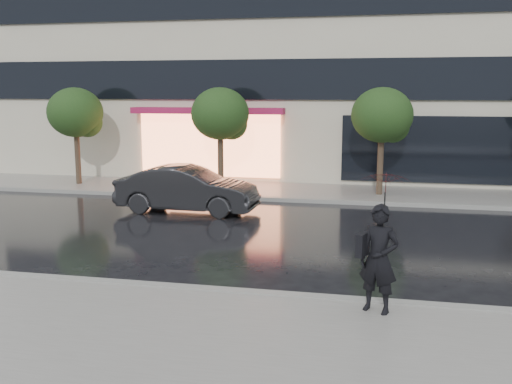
# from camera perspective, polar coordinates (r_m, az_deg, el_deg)

# --- Properties ---
(ground) EXTENTS (120.00, 120.00, 0.00)m
(ground) POSITION_cam_1_polar(r_m,az_deg,el_deg) (12.01, -2.20, -8.68)
(ground) COLOR black
(ground) RESTS_ON ground
(sidewalk_near) EXTENTS (60.00, 4.50, 0.12)m
(sidewalk_near) POSITION_cam_1_polar(r_m,az_deg,el_deg) (9.09, -7.29, -14.74)
(sidewalk_near) COLOR slate
(sidewalk_near) RESTS_ON ground
(sidewalk_far) EXTENTS (60.00, 3.50, 0.12)m
(sidewalk_far) POSITION_cam_1_polar(r_m,az_deg,el_deg) (21.79, 4.28, 0.03)
(sidewalk_far) COLOR slate
(sidewalk_far) RESTS_ON ground
(curb_near) EXTENTS (60.00, 0.25, 0.14)m
(curb_near) POSITION_cam_1_polar(r_m,az_deg,el_deg) (11.07, -3.46, -9.96)
(curb_near) COLOR gray
(curb_near) RESTS_ON ground
(curb_far) EXTENTS (60.00, 0.25, 0.14)m
(curb_far) POSITION_cam_1_polar(r_m,az_deg,el_deg) (20.08, 3.63, -0.80)
(curb_far) COLOR gray
(curb_far) RESTS_ON ground
(tree_far_west) EXTENTS (2.20, 2.20, 3.99)m
(tree_far_west) POSITION_cam_1_polar(r_m,az_deg,el_deg) (24.10, -17.46, 7.42)
(tree_far_west) COLOR #33261C
(tree_far_west) RESTS_ON ground
(tree_mid_west) EXTENTS (2.20, 2.20, 3.99)m
(tree_mid_west) POSITION_cam_1_polar(r_m,az_deg,el_deg) (21.83, -3.43, 7.63)
(tree_mid_west) COLOR #33261C
(tree_mid_west) RESTS_ON ground
(tree_mid_east) EXTENTS (2.20, 2.20, 3.99)m
(tree_mid_east) POSITION_cam_1_polar(r_m,az_deg,el_deg) (21.08, 12.65, 7.31)
(tree_mid_east) COLOR #33261C
(tree_mid_east) RESTS_ON ground
(parked_car) EXTENTS (4.56, 1.74, 1.49)m
(parked_car) POSITION_cam_1_polar(r_m,az_deg,el_deg) (18.41, -6.89, 0.28)
(parked_car) COLOR black
(parked_car) RESTS_ON ground
(pedestrian_with_umbrella) EXTENTS (1.05, 1.06, 2.43)m
(pedestrian_with_umbrella) POSITION_cam_1_polar(r_m,az_deg,el_deg) (9.79, 12.42, -3.69)
(pedestrian_with_umbrella) COLOR black
(pedestrian_with_umbrella) RESTS_ON sidewalk_near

